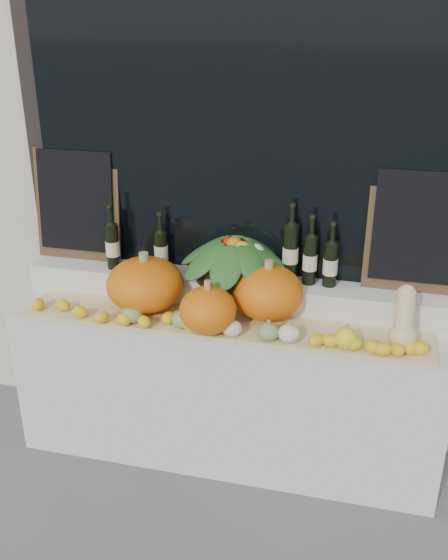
# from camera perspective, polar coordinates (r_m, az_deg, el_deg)

# --- Properties ---
(storefront_facade) EXTENTS (7.00, 0.94, 4.50)m
(storefront_facade) POSITION_cam_1_polar(r_m,az_deg,el_deg) (3.63, 3.21, 21.76)
(storefront_facade) COLOR beige
(storefront_facade) RESTS_ON ground
(display_sill) EXTENTS (2.30, 0.55, 0.88)m
(display_sill) POSITION_cam_1_polar(r_m,az_deg,el_deg) (3.53, 0.29, -9.59)
(display_sill) COLOR silver
(display_sill) RESTS_ON ground
(rear_tier) EXTENTS (2.30, 0.25, 0.16)m
(rear_tier) POSITION_cam_1_polar(r_m,az_deg,el_deg) (3.40, 0.90, -0.92)
(rear_tier) COLOR silver
(rear_tier) RESTS_ON display_sill
(straw_bedding) EXTENTS (2.10, 0.32, 0.02)m
(straw_bedding) POSITION_cam_1_polar(r_m,az_deg,el_deg) (3.19, -0.21, -4.08)
(straw_bedding) COLOR tan
(straw_bedding) RESTS_ON display_sill
(pumpkin_left) EXTENTS (0.45, 0.45, 0.28)m
(pumpkin_left) POSITION_cam_1_polar(r_m,az_deg,el_deg) (3.29, -7.21, -0.40)
(pumpkin_left) COLOR orange
(pumpkin_left) RESTS_ON straw_bedding
(pumpkin_right) EXTENTS (0.38, 0.38, 0.28)m
(pumpkin_right) POSITION_cam_1_polar(r_m,az_deg,el_deg) (3.19, 4.05, -1.15)
(pumpkin_right) COLOR orange
(pumpkin_right) RESTS_ON straw_bedding
(pumpkin_center) EXTENTS (0.29, 0.29, 0.24)m
(pumpkin_center) POSITION_cam_1_polar(r_m,az_deg,el_deg) (3.05, -1.49, -2.78)
(pumpkin_center) COLOR orange
(pumpkin_center) RESTS_ON straw_bedding
(butternut_squash) EXTENTS (0.13, 0.20, 0.29)m
(butternut_squash) POSITION_cam_1_polar(r_m,az_deg,el_deg) (3.05, 16.12, -3.62)
(butternut_squash) COLOR #E5C386
(butternut_squash) RESTS_ON straw_bedding
(decorative_gourds) EXTENTS (1.17, 0.13, 0.15)m
(decorative_gourds) POSITION_cam_1_polar(r_m,az_deg,el_deg) (3.05, 0.49, -4.16)
(decorative_gourds) COLOR #2B5D1B
(decorative_gourds) RESTS_ON straw_bedding
(lemon_heap) EXTENTS (2.20, 0.16, 0.06)m
(lemon_heap) POSITION_cam_1_polar(r_m,az_deg,el_deg) (3.08, -0.71, -4.31)
(lemon_heap) COLOR yellow
(lemon_heap) RESTS_ON straw_bedding
(produce_bowl) EXTENTS (0.63, 0.63, 0.25)m
(produce_bowl) POSITION_cam_1_polar(r_m,az_deg,el_deg) (3.30, 0.95, 2.06)
(produce_bowl) COLOR black
(produce_bowl) RESTS_ON rear_tier
(wine_bottle_far_left) EXTENTS (0.08, 0.08, 0.37)m
(wine_bottle_far_left) POSITION_cam_1_polar(r_m,az_deg,el_deg) (3.48, -10.16, 3.12)
(wine_bottle_far_left) COLOR black
(wine_bottle_far_left) RESTS_ON rear_tier
(wine_bottle_near_left) EXTENTS (0.08, 0.08, 0.33)m
(wine_bottle_near_left) POSITION_cam_1_polar(r_m,az_deg,el_deg) (3.44, -5.78, 2.77)
(wine_bottle_near_left) COLOR black
(wine_bottle_near_left) RESTS_ON rear_tier
(wine_bottle_tall) EXTENTS (0.08, 0.08, 0.43)m
(wine_bottle_tall) POSITION_cam_1_polar(r_m,az_deg,el_deg) (3.28, 6.11, 2.55)
(wine_bottle_tall) COLOR black
(wine_bottle_tall) RESTS_ON rear_tier
(wine_bottle_near_right) EXTENTS (0.08, 0.08, 0.38)m
(wine_bottle_near_right) POSITION_cam_1_polar(r_m,az_deg,el_deg) (3.26, 7.87, 1.91)
(wine_bottle_near_right) COLOR black
(wine_bottle_near_right) RESTS_ON rear_tier
(wine_bottle_far_right) EXTENTS (0.08, 0.08, 0.35)m
(wine_bottle_far_right) POSITION_cam_1_polar(r_m,az_deg,el_deg) (3.26, 9.71, 1.50)
(wine_bottle_far_right) COLOR black
(wine_bottle_far_right) RESTS_ON rear_tier
(chalkboard_left) EXTENTS (0.50, 0.09, 0.62)m
(chalkboard_left) POSITION_cam_1_polar(r_m,az_deg,el_deg) (3.61, -13.33, 6.82)
(chalkboard_left) COLOR #4C331E
(chalkboard_left) RESTS_ON rear_tier
(chalkboard_right) EXTENTS (0.50, 0.09, 0.62)m
(chalkboard_right) POSITION_cam_1_polar(r_m,az_deg,el_deg) (3.24, 17.31, 4.37)
(chalkboard_right) COLOR #4C331E
(chalkboard_right) RESTS_ON rear_tier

